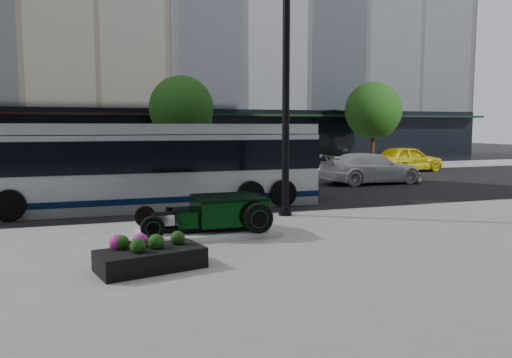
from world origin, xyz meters
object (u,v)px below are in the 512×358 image
object	(u,v)px
transit_bus	(147,165)
white_sedan	(371,168)
hot_rod	(220,211)
flower_planter	(150,257)
lamppost	(286,103)
yellow_taxi	(407,159)

from	to	relation	value
transit_bus	white_sedan	xyz separation A→B (m)	(11.45, 4.03, -0.72)
hot_rod	flower_planter	world-z (taller)	hot_rod
lamppost	flower_planter	xyz separation A→B (m)	(-4.63, -4.60, -3.19)
lamppost	transit_bus	world-z (taller)	lamppost
flower_planter	white_sedan	size ratio (longest dim) A/B	0.41
lamppost	hot_rod	bearing A→B (deg)	-142.63
hot_rod	transit_bus	world-z (taller)	transit_bus
hot_rod	lamppost	size ratio (longest dim) A/B	0.43
flower_planter	transit_bus	distance (m)	8.30
lamppost	yellow_taxi	size ratio (longest dim) A/B	1.55
hot_rod	white_sedan	bearing A→B (deg)	42.97
flower_planter	hot_rod	bearing A→B (deg)	52.01
hot_rod	lamppost	distance (m)	4.31
hot_rod	transit_bus	bearing A→B (deg)	102.08
lamppost	yellow_taxi	bearing A→B (deg)	43.33
flower_planter	transit_bus	size ratio (longest dim) A/B	0.18
lamppost	yellow_taxi	distance (m)	18.58
transit_bus	hot_rod	bearing A→B (deg)	-77.92
flower_planter	yellow_taxi	xyz separation A→B (m)	(18.00, 17.21, 0.46)
white_sedan	flower_planter	bearing A→B (deg)	133.28
lamppost	white_sedan	world-z (taller)	lamppost
hot_rod	yellow_taxi	size ratio (longest dim) A/B	0.67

